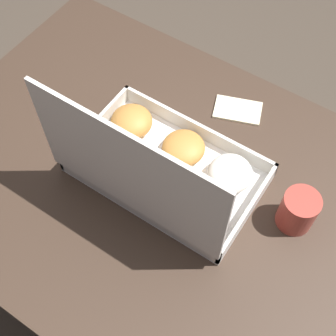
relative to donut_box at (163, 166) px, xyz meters
name	(u,v)px	position (x,y,z in m)	size (l,w,h in m)	color
ground_plane	(179,295)	(-0.07, 0.01, -0.79)	(8.00, 8.00, 0.00)	#42382D
dining_table	(185,216)	(-0.07, 0.01, -0.15)	(1.26, 0.80, 0.74)	#38281E
donut_box	(163,166)	(0.00, 0.00, 0.00)	(0.41, 0.26, 0.31)	white
coffee_mug	(298,210)	(-0.29, -0.07, -0.01)	(0.08, 0.08, 0.09)	#A3382D
paper_napkin	(238,110)	(-0.04, -0.26, -0.05)	(0.13, 0.11, 0.01)	beige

